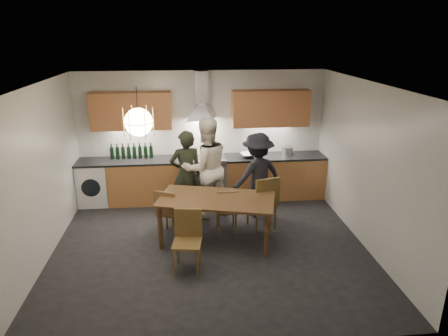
{
  "coord_description": "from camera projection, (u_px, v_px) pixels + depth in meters",
  "views": [
    {
      "loc": [
        -0.35,
        -5.74,
        3.31
      ],
      "look_at": [
        0.27,
        0.4,
        1.2
      ],
      "focal_mm": 32.0,
      "sensor_mm": 36.0,
      "label": 1
    }
  ],
  "objects": [
    {
      "name": "person_mid",
      "position": [
        206.0,
        168.0,
        7.34
      ],
      "size": [
        1.09,
        0.96,
        1.88
      ],
      "primitive_type": "imported",
      "rotation": [
        0.0,
        0.0,
        3.45
      ],
      "color": "white",
      "rests_on": "ground"
    },
    {
      "name": "chair_back_mid",
      "position": [
        227.0,
        208.0,
        6.83
      ],
      "size": [
        0.37,
        0.37,
        0.79
      ],
      "rotation": [
        0.0,
        0.0,
        3.17
      ],
      "color": "brown",
      "rests_on": "ground"
    },
    {
      "name": "mixing_bowl",
      "position": [
        248.0,
        155.0,
        8.09
      ],
      "size": [
        0.38,
        0.38,
        0.08
      ],
      "primitive_type": "imported",
      "rotation": [
        0.0,
        0.0,
        0.17
      ],
      "color": "#A7A7AB",
      "rests_on": "counter_run"
    },
    {
      "name": "chair_front",
      "position": [
        188.0,
        236.0,
        5.78
      ],
      "size": [
        0.46,
        0.46,
        0.89
      ],
      "rotation": [
        0.0,
        0.0,
        -0.14
      ],
      "color": "brown",
      "rests_on": "ground"
    },
    {
      "name": "stock_pot",
      "position": [
        287.0,
        151.0,
        8.23
      ],
      "size": [
        0.27,
        0.27,
        0.16
      ],
      "primitive_type": "cylinder",
      "rotation": [
        0.0,
        0.0,
        -0.21
      ],
      "color": "silver",
      "rests_on": "counter_run"
    },
    {
      "name": "chair_back_right",
      "position": [
        264.0,
        200.0,
        6.89
      ],
      "size": [
        0.55,
        0.55,
        0.99
      ],
      "rotation": [
        0.0,
        0.0,
        3.42
      ],
      "color": "brown",
      "rests_on": "ground"
    },
    {
      "name": "chair_back_left",
      "position": [
        168.0,
        210.0,
        6.68
      ],
      "size": [
        0.51,
        0.51,
        0.85
      ],
      "rotation": [
        0.0,
        0.0,
        2.72
      ],
      "color": "brown",
      "rests_on": "ground"
    },
    {
      "name": "person_left",
      "position": [
        186.0,
        174.0,
        7.36
      ],
      "size": [
        0.66,
        0.5,
        1.65
      ],
      "primitive_type": "imported",
      "rotation": [
        0.0,
        0.0,
        3.33
      ],
      "color": "black",
      "rests_on": "ground"
    },
    {
      "name": "range_stove",
      "position": [
        204.0,
        179.0,
        8.2
      ],
      "size": [
        0.9,
        0.6,
        0.92
      ],
      "color": "silver",
      "rests_on": "ground"
    },
    {
      "name": "person_right",
      "position": [
        257.0,
        175.0,
        7.38
      ],
      "size": [
        1.18,
        0.95,
        1.6
      ],
      "primitive_type": "imported",
      "rotation": [
        0.0,
        0.0,
        3.55
      ],
      "color": "black",
      "rests_on": "ground"
    },
    {
      "name": "pendant_lamp",
      "position": [
        139.0,
        122.0,
        5.64
      ],
      "size": [
        0.43,
        0.43,
        0.7
      ],
      "color": "black",
      "rests_on": "ground"
    },
    {
      "name": "counter_run",
      "position": [
        205.0,
        179.0,
        8.2
      ],
      "size": [
        5.0,
        0.62,
        0.9
      ],
      "color": "tan",
      "rests_on": "ground"
    },
    {
      "name": "room_shell",
      "position": [
        209.0,
        145.0,
        5.96
      ],
      "size": [
        5.02,
        4.52,
        2.61
      ],
      "color": "white",
      "rests_on": "ground"
    },
    {
      "name": "wine_bottles",
      "position": [
        132.0,
        151.0,
        7.97
      ],
      "size": [
        0.85,
        0.07,
        0.31
      ],
      "color": "black",
      "rests_on": "counter_run"
    },
    {
      "name": "wall_fixtures",
      "position": [
        202.0,
        109.0,
        7.85
      ],
      "size": [
        4.3,
        0.54,
        1.1
      ],
      "color": "#CD814E",
      "rests_on": "ground"
    },
    {
      "name": "dining_table",
      "position": [
        217.0,
        203.0,
        6.45
      ],
      "size": [
        2.02,
        1.36,
        0.78
      ],
      "rotation": [
        0.0,
        0.0,
        -0.26
      ],
      "color": "brown",
      "rests_on": "ground"
    },
    {
      "name": "ground",
      "position": [
        210.0,
        246.0,
        6.51
      ],
      "size": [
        5.0,
        5.0,
        0.0
      ],
      "primitive_type": "plane",
      "color": "black",
      "rests_on": "ground"
    }
  ]
}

